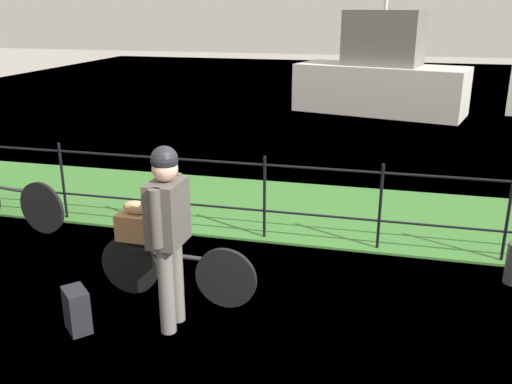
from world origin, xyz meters
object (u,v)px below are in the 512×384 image
(bicycle_main, at_px, (175,269))
(wooden_crate, at_px, (138,226))
(bicycle_parked, at_px, (9,201))
(moored_boat_mid, at_px, (381,76))
(cyclist_person, at_px, (168,223))
(terrier_dog, at_px, (139,206))
(backpack_on_paving, at_px, (77,310))

(bicycle_main, height_order, wooden_crate, wooden_crate)
(bicycle_parked, height_order, moored_boat_mid, moored_boat_mid)
(cyclist_person, xyz_separation_m, bicycle_parked, (-2.97, 1.72, -0.64))
(bicycle_main, distance_m, bicycle_parked, 3.09)
(cyclist_person, bearing_deg, wooden_crate, 138.09)
(terrier_dog, xyz_separation_m, backpack_on_paving, (-0.30, -0.74, -0.75))
(wooden_crate, relative_size, cyclist_person, 0.22)
(bicycle_main, xyz_separation_m, backpack_on_paving, (-0.64, -0.73, -0.12))
(bicycle_main, bearing_deg, moored_boat_mid, 81.63)
(bicycle_parked, distance_m, moored_boat_mid, 10.55)
(bicycle_main, distance_m, backpack_on_paving, 0.98)
(cyclist_person, distance_m, backpack_on_paving, 1.17)
(wooden_crate, xyz_separation_m, moored_boat_mid, (1.96, 10.82, 0.24))
(backpack_on_paving, distance_m, moored_boat_mid, 11.80)
(bicycle_main, relative_size, terrier_dog, 5.12)
(bicycle_main, relative_size, bicycle_parked, 0.94)
(bicycle_main, height_order, backpack_on_paving, bicycle_main)
(wooden_crate, relative_size, bicycle_parked, 0.22)
(bicycle_parked, bearing_deg, backpack_on_paving, -42.55)
(terrier_dog, height_order, backpack_on_paving, terrier_dog)
(wooden_crate, relative_size, terrier_dog, 1.18)
(bicycle_main, height_order, cyclist_person, cyclist_person)
(bicycle_parked, bearing_deg, moored_boat_mid, 65.24)
(moored_boat_mid, bearing_deg, cyclist_person, -97.26)
(terrier_dog, relative_size, backpack_on_paving, 0.79)
(cyclist_person, relative_size, backpack_on_paving, 4.21)
(wooden_crate, bearing_deg, moored_boat_mid, 79.74)
(bicycle_main, bearing_deg, backpack_on_paving, -131.52)
(terrier_dog, bearing_deg, backpack_on_paving, -112.26)
(wooden_crate, xyz_separation_m, terrier_dog, (0.02, -0.00, 0.21))
(bicycle_main, xyz_separation_m, bicycle_parked, (-2.82, 1.27, 0.03))
(wooden_crate, height_order, moored_boat_mid, moored_boat_mid)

